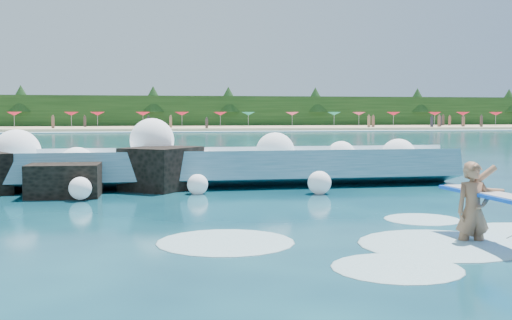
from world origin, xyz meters
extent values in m
plane|color=#072739|center=(0.00, 0.00, 0.00)|extent=(200.00, 200.00, 0.00)
cube|color=tan|center=(0.00, 78.00, 0.20)|extent=(140.00, 20.00, 0.40)
cube|color=silver|center=(0.00, 67.00, 0.04)|extent=(140.00, 5.00, 0.08)
cube|color=black|center=(0.00, 88.00, 2.50)|extent=(140.00, 4.00, 5.00)
cube|color=teal|center=(0.27, 7.37, 0.44)|extent=(17.46, 2.66, 1.46)
cube|color=white|center=(0.27, 8.17, 0.87)|extent=(17.46, 1.23, 0.68)
cube|color=black|center=(-3.16, 5.62, 0.37)|extent=(2.00, 1.59, 1.07)
cube|color=black|center=(-0.46, 6.82, 0.52)|extent=(2.66, 2.73, 1.49)
imported|color=#986546|center=(4.49, -2.44, 0.57)|extent=(0.65, 0.44, 1.74)
cube|color=blue|center=(4.77, -2.39, 0.87)|extent=(0.62, 2.40, 0.06)
cube|color=silver|center=(4.77, -2.39, 0.89)|extent=(0.51, 2.20, 0.06)
sphere|color=white|center=(-4.78, 7.99, 1.07)|extent=(1.46, 1.46, 1.46)
sphere|color=white|center=(-2.94, 7.21, 0.71)|extent=(1.13, 1.13, 1.13)
sphere|color=white|center=(-0.69, 8.16, 1.43)|extent=(1.41, 1.41, 1.41)
sphere|color=white|center=(0.91, 7.21, 0.68)|extent=(0.88, 0.88, 0.88)
sphere|color=white|center=(3.16, 7.33, 1.05)|extent=(1.25, 1.25, 1.25)
sphere|color=white|center=(5.49, 7.70, 0.88)|extent=(0.97, 0.97, 0.97)
sphere|color=white|center=(7.44, 7.54, 0.83)|extent=(1.21, 1.21, 1.21)
sphere|color=white|center=(-2.67, 4.63, 0.33)|extent=(0.60, 0.60, 0.60)
sphere|color=white|center=(0.49, 5.48, 0.27)|extent=(0.60, 0.60, 0.60)
sphere|color=white|center=(3.88, 4.81, 0.32)|extent=(0.67, 0.67, 0.67)
ellipsoid|color=silver|center=(3.90, -2.39, 0.00)|extent=(2.85, 2.85, 0.14)
ellipsoid|color=silver|center=(2.49, -3.83, 0.00)|extent=(1.97, 1.97, 0.10)
ellipsoid|color=silver|center=(0.27, -1.45, 0.00)|extent=(2.48, 2.48, 0.12)
ellipsoid|color=silver|center=(4.80, 0.16, 0.00)|extent=(1.65, 1.65, 0.08)
cone|color=red|center=(-17.14, 80.37, 2.25)|extent=(2.00, 2.00, 0.50)
cone|color=red|center=(-9.58, 80.56, 2.25)|extent=(2.00, 2.00, 0.50)
cone|color=red|center=(-6.01, 80.57, 2.25)|extent=(2.00, 2.00, 0.50)
cone|color=red|center=(0.29, 79.24, 2.25)|extent=(2.00, 2.00, 0.50)
cone|color=red|center=(5.89, 80.88, 2.25)|extent=(2.00, 2.00, 0.50)
cone|color=red|center=(11.56, 81.34, 2.25)|extent=(2.00, 2.00, 0.50)
cone|color=#168973|center=(15.72, 81.11, 2.25)|extent=(2.00, 2.00, 0.50)
cone|color=#DC406B|center=(22.43, 81.11, 2.25)|extent=(2.00, 2.00, 0.50)
cone|color=#168973|center=(28.72, 80.20, 2.25)|extent=(2.00, 2.00, 0.50)
cone|color=#DC406B|center=(33.23, 81.77, 2.25)|extent=(2.00, 2.00, 0.50)
cone|color=red|center=(37.11, 77.58, 2.25)|extent=(2.00, 2.00, 0.50)
cone|color=red|center=(44.56, 79.20, 2.25)|extent=(2.00, 2.00, 0.50)
cone|color=red|center=(48.76, 78.29, 2.25)|extent=(2.00, 2.00, 0.50)
cone|color=red|center=(55.10, 79.55, 2.25)|extent=(2.00, 2.00, 0.50)
cube|color=brown|center=(45.65, 72.43, 1.14)|extent=(0.35, 0.22, 1.47)
cube|color=#3F332D|center=(-3.24, 76.04, 1.17)|extent=(0.35, 0.22, 1.54)
cube|color=#8C664C|center=(-13.81, 70.16, 1.08)|extent=(0.35, 0.22, 1.37)
cube|color=#262633|center=(46.38, 78.06, 1.19)|extent=(0.35, 0.22, 1.59)
cube|color=#3F332D|center=(20.64, 80.11, 1.11)|extent=(0.35, 0.22, 1.41)
cube|color=#8C664C|center=(28.10, 71.29, 1.11)|extent=(0.35, 0.22, 1.42)
cube|color=brown|center=(34.62, 81.10, 1.13)|extent=(0.35, 0.22, 1.46)
cube|color=#262633|center=(-4.12, 74.60, 1.18)|extent=(0.35, 0.22, 1.56)
cube|color=#3F332D|center=(23.98, 81.37, 1.08)|extent=(0.35, 0.22, 1.36)
cube|color=#8C664C|center=(14.61, 76.04, 1.09)|extent=(0.35, 0.22, 1.38)
cube|color=#262633|center=(46.15, 69.25, 0.78)|extent=(0.35, 0.22, 1.39)
cube|color=brown|center=(20.43, 74.11, 1.15)|extent=(0.35, 0.22, 1.51)
cube|color=#262633|center=(6.58, 74.85, 1.10)|extent=(0.35, 0.22, 1.40)
cube|color=brown|center=(-5.70, 75.82, 1.13)|extent=(0.35, 0.22, 1.47)
cube|color=#3F332D|center=(15.60, 69.90, 0.77)|extent=(0.35, 0.22, 1.39)
camera|label=1|loc=(-1.34, -12.58, 2.28)|focal=45.00mm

